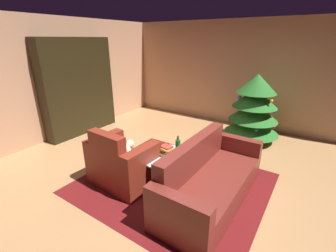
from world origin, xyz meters
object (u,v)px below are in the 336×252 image
at_px(bookshelf_unit, 83,86).
at_px(bottle_on_table, 178,146).
at_px(armchair_red, 122,164).
at_px(book_stack_on_table, 166,151).
at_px(decorated_tree, 254,108).
at_px(coffee_table, 167,158).
at_px(couch_red, 209,181).

relative_size(bookshelf_unit, bottle_on_table, 8.15).
xyz_separation_m(bookshelf_unit, armchair_red, (2.29, -1.15, -0.76)).
bearing_deg(book_stack_on_table, bottle_on_table, 65.78).
relative_size(armchair_red, book_stack_on_table, 4.57).
xyz_separation_m(bottle_on_table, decorated_tree, (0.56, 2.18, 0.16)).
relative_size(coffee_table, book_stack_on_table, 3.68).
distance_m(bookshelf_unit, bottle_on_table, 3.02).
distance_m(armchair_red, decorated_tree, 3.06).
bearing_deg(armchair_red, bookshelf_unit, 153.29).
distance_m(armchair_red, couch_red, 1.33).
xyz_separation_m(book_stack_on_table, decorated_tree, (0.65, 2.38, 0.19)).
relative_size(couch_red, decorated_tree, 1.36).
distance_m(couch_red, coffee_table, 0.71).
height_order(couch_red, bottle_on_table, couch_red).
height_order(coffee_table, book_stack_on_table, book_stack_on_table).
xyz_separation_m(bookshelf_unit, decorated_tree, (3.48, 1.63, -0.36)).
bearing_deg(armchair_red, couch_red, 17.60).
distance_m(book_stack_on_table, decorated_tree, 2.48).
relative_size(bottle_on_table, decorated_tree, 0.18).
bearing_deg(bookshelf_unit, book_stack_on_table, -14.80).
bearing_deg(book_stack_on_table, decorated_tree, 74.74).
bearing_deg(armchair_red, bottle_on_table, 43.86).
height_order(armchair_red, bottle_on_table, armchair_red).
bearing_deg(armchair_red, decorated_tree, 66.88).
xyz_separation_m(coffee_table, bottle_on_table, (0.07, 0.21, 0.14)).
bearing_deg(coffee_table, book_stack_on_table, 158.00).
relative_size(armchair_red, bottle_on_table, 3.76).
height_order(couch_red, decorated_tree, decorated_tree).
relative_size(couch_red, coffee_table, 2.48).
relative_size(coffee_table, bottle_on_table, 3.02).
height_order(armchair_red, coffee_table, armchair_red).
xyz_separation_m(armchair_red, bottle_on_table, (0.63, 0.61, 0.24)).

